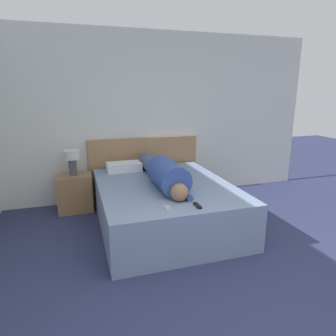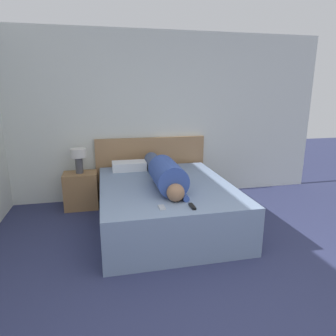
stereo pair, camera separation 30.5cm
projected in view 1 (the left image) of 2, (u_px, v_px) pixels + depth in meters
The scene contains 9 objects.
wall_back at pixel (146, 117), 4.75m from camera, with size 5.63×0.06×2.60m.
bed at pixel (164, 204), 3.90m from camera, with size 1.65×2.05×0.56m.
headboard at pixel (145, 168), 4.87m from camera, with size 1.77×0.04×0.99m.
nightstand at pixel (75, 193), 4.35m from camera, with size 0.49×0.36×0.54m.
table_lamp at pixel (72, 159), 4.22m from camera, with size 0.22×0.22×0.36m.
person_lying at pixel (163, 173), 3.77m from camera, with size 0.36×1.70×0.36m.
pillow_near_headboard at pixel (124, 167), 4.43m from camera, with size 0.50×0.28×0.13m.
tv_remote at pixel (197, 205), 3.08m from camera, with size 0.04×0.15×0.02m.
cell_phone at pixel (167, 207), 3.05m from camera, with size 0.06×0.13×0.01m.
Camera 1 is at (-1.11, -1.38, 1.72)m, focal length 32.00 mm.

